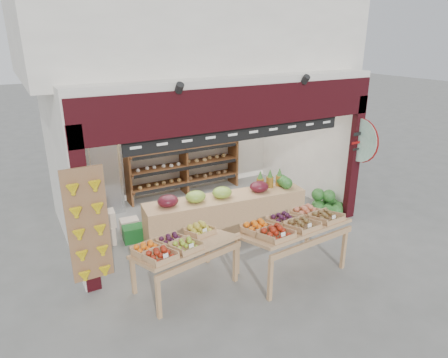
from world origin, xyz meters
TOP-DOWN VIEW (x-y plane):
  - ground at (0.00, 0.00)m, footprint 60.00×60.00m
  - shop_structure at (0.00, 1.61)m, footprint 6.36×5.12m
  - banana_board at (-2.73, -1.17)m, footprint 0.60×0.15m
  - gift_sign at (2.75, -1.15)m, footprint 0.04×0.93m
  - back_shelving at (0.15, 1.96)m, footprint 2.88×0.47m
  - refrigerator at (-1.84, 1.87)m, footprint 0.70×0.70m
  - cardboard_stack at (-2.00, 0.33)m, footprint 0.99×0.72m
  - mid_counter at (-0.02, -0.46)m, footprint 3.29×0.99m
  - display_table_left at (-1.56, -1.72)m, footprint 1.67×1.12m
  - display_table_right at (0.28, -2.16)m, footprint 1.80×1.09m
  - watermelon_pile at (2.43, -0.73)m, footprint 0.78×0.73m

SIDE VIEW (x-z plane):
  - ground at x=0.00m, z-range 0.00..0.00m
  - watermelon_pile at x=2.43m, z-range -0.08..0.48m
  - cardboard_stack at x=-2.00m, z-range -0.09..0.57m
  - mid_counter at x=-0.02m, z-range -0.07..0.96m
  - display_table_left at x=-1.56m, z-range 0.27..1.26m
  - refrigerator at x=-1.84m, z-range 0.00..1.71m
  - display_table_right at x=0.28m, z-range 0.32..1.41m
  - banana_board at x=-2.73m, z-range 0.22..2.02m
  - back_shelving at x=0.15m, z-range 0.22..2.01m
  - gift_sign at x=2.75m, z-range 1.29..2.21m
  - shop_structure at x=0.00m, z-range 1.22..6.62m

